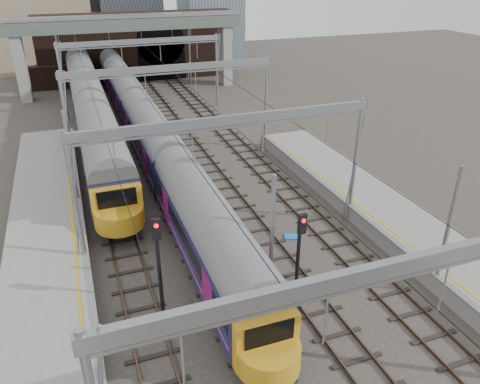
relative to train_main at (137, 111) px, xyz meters
name	(u,v)px	position (x,y,z in m)	size (l,w,h in m)	color
ground	(287,332)	(2.00, -28.83, -2.43)	(160.00, 160.00, 0.00)	#38332D
platform_left	(46,341)	(-8.18, -26.33, -1.87)	(4.32, 55.00, 1.12)	gray
tracks	(198,193)	(2.00, -13.83, -2.41)	(14.40, 80.00, 0.22)	#4C3828
overhead_line	(172,83)	(2.00, -7.35, 4.14)	(16.80, 80.00, 8.00)	gray
retaining_wall	(134,49)	(3.40, 23.10, 1.90)	(28.00, 2.75, 9.00)	black
overbridge	(127,32)	(2.00, 17.17, 4.84)	(28.00, 3.00, 9.25)	gray
train_main	(137,111)	(0.00, 0.00, 0.00)	(2.70, 62.48, 4.68)	black
train_second	(86,93)	(-4.00, 7.82, 0.20)	(3.03, 52.50, 5.13)	black
signal_near_left	(158,259)	(-3.08, -26.05, 0.98)	(0.42, 0.49, 5.49)	black
signal_near_centre	(299,252)	(3.00, -27.62, 0.91)	(0.40, 0.48, 5.36)	black
equip_cover_a	(271,286)	(2.65, -25.57, -2.38)	(0.80, 0.56, 0.09)	#1977BD
equip_cover_b	(223,287)	(0.29, -24.77, -2.38)	(0.77, 0.55, 0.09)	#1977BD
equip_cover_c	(292,237)	(5.71, -21.64, -2.38)	(0.87, 0.61, 0.10)	#1977BD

